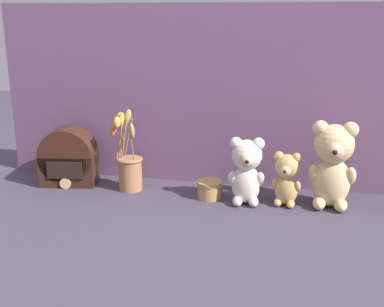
# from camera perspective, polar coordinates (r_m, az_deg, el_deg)

# --- Properties ---
(ground_plane) EXTENTS (4.00, 4.00, 0.00)m
(ground_plane) POSITION_cam_1_polar(r_m,az_deg,el_deg) (1.66, -0.14, -5.20)
(ground_plane) COLOR #3D3847
(backdrop_wall) EXTENTS (1.49, 0.02, 0.64)m
(backdrop_wall) POSITION_cam_1_polar(r_m,az_deg,el_deg) (1.73, 1.01, 6.78)
(backdrop_wall) COLOR #704C70
(backdrop_wall) RESTS_ON ground
(teddy_bear_large) EXTENTS (0.15, 0.14, 0.28)m
(teddy_bear_large) POSITION_cam_1_polar(r_m,az_deg,el_deg) (1.59, 16.33, -1.10)
(teddy_bear_large) COLOR #DBBC84
(teddy_bear_large) RESTS_ON ground
(teddy_bear_medium) EXTENTS (0.12, 0.11, 0.22)m
(teddy_bear_medium) POSITION_cam_1_polar(r_m,az_deg,el_deg) (1.58, 6.47, -1.90)
(teddy_bear_medium) COLOR beige
(teddy_bear_medium) RESTS_ON ground
(teddy_bear_small) EXTENTS (0.10, 0.09, 0.18)m
(teddy_bear_small) POSITION_cam_1_polar(r_m,az_deg,el_deg) (1.59, 11.15, -2.85)
(teddy_bear_small) COLOR tan
(teddy_bear_small) RESTS_ON ground
(flower_vase) EXTENTS (0.13, 0.11, 0.28)m
(flower_vase) POSITION_cam_1_polar(r_m,az_deg,el_deg) (1.72, -7.50, -1.29)
(flower_vase) COLOR #AD7047
(flower_vase) RESTS_ON ground
(vintage_radio) EXTENTS (0.21, 0.14, 0.21)m
(vintage_radio) POSITION_cam_1_polar(r_m,az_deg,el_deg) (1.81, -14.42, -0.73)
(vintage_radio) COLOR #381E14
(vintage_radio) RESTS_ON ground
(decorative_tin_tall) EXTENTS (0.09, 0.09, 0.06)m
(decorative_tin_tall) POSITION_cam_1_polar(r_m,az_deg,el_deg) (1.64, 2.12, -4.26)
(decorative_tin_tall) COLOR tan
(decorative_tin_tall) RESTS_ON ground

